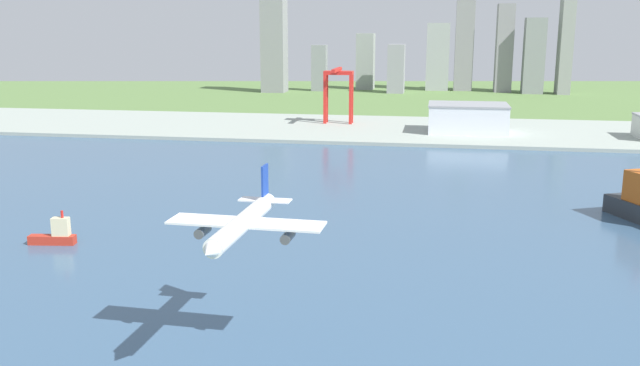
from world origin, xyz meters
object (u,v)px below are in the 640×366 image
Objects in this scene: airplane_landing at (243,223)px; tugboat_small at (56,235)px; port_crane_red at (338,84)px; warehouse_main at (468,118)px.

airplane_landing is 117.25m from tugboat_small.
warehouse_main is (97.90, -29.90, -20.20)m from port_crane_red.
port_crane_red reaches higher than tugboat_small.
airplane_landing is at bearing -37.97° from tugboat_small.
port_crane_red is (54.90, 314.25, 29.21)m from tugboat_small.
port_crane_red reaches higher than airplane_landing.
airplane_landing is at bearing -100.10° from warehouse_main.
airplane_landing reaches higher than warehouse_main.
warehouse_main reaches higher than tugboat_small.
port_crane_red is at bearing 80.09° from tugboat_small.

